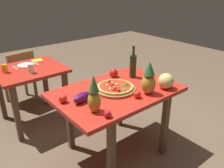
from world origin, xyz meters
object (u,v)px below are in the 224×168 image
(pineapple_left, at_px, (94,96))
(bell_pepper, at_px, (114,73))
(dining_chair, at_px, (20,75))
(pizza, at_px, (115,87))
(background_table, at_px, (30,78))
(knife_utensil, at_px, (36,63))
(eggplant, at_px, (82,97))
(napkin_folded, at_px, (37,60))
(drinking_glass_water, at_px, (31,69))
(wine_bottle, at_px, (133,66))
(drinking_glass_juice, at_px, (5,69))
(tomato_near_board, at_px, (107,114))
(pineapple_right, at_px, (149,79))
(tomato_at_corner, at_px, (63,99))
(pizza_board, at_px, (115,89))
(display_table, at_px, (116,98))
(dinner_plate, at_px, (26,65))
(tomato_beside_pepper, at_px, (137,94))
(melon, at_px, (166,81))
(fork_utensil, at_px, (15,68))

(pineapple_left, height_order, bell_pepper, pineapple_left)
(dining_chair, distance_m, pizza, 1.86)
(background_table, bearing_deg, knife_utensil, 39.62)
(eggplant, bearing_deg, napkin_folded, 83.41)
(dining_chair, relative_size, drinking_glass_water, 7.46)
(pizza, distance_m, pineapple_left, 0.47)
(wine_bottle, bearing_deg, pizza, -159.72)
(pineapple_left, bearing_deg, drinking_glass_juice, 102.11)
(pineapple_left, relative_size, tomato_near_board, 5.22)
(pizza, bearing_deg, pineapple_left, -152.40)
(pizza, bearing_deg, drinking_glass_juice, 120.10)
(pineapple_right, relative_size, tomato_at_corner, 4.20)
(pizza_board, xyz_separation_m, knife_utensil, (-0.29, 1.31, -0.01))
(display_table, xyz_separation_m, dinner_plate, (-0.45, 1.32, 0.10))
(pizza, height_order, tomato_at_corner, pizza)
(dining_chair, relative_size, tomato_beside_pepper, 11.79)
(pizza, bearing_deg, drinking_glass_water, 114.92)
(eggplant, bearing_deg, pineapple_left, -93.40)
(dining_chair, xyz_separation_m, pizza, (0.38, -1.79, 0.32))
(melon, xyz_separation_m, fork_utensil, (-1.01, 1.61, -0.08))
(display_table, relative_size, drinking_glass_water, 11.16)
(melon, bearing_deg, pineapple_right, 172.03)
(background_table, bearing_deg, fork_utensil, 134.88)
(background_table, height_order, pizza, pizza)
(background_table, bearing_deg, tomato_at_corner, -94.85)
(wine_bottle, distance_m, dinner_plate, 1.44)
(pizza, height_order, pineapple_right, pineapple_right)
(tomato_beside_pepper, bearing_deg, display_table, 99.29)
(tomato_near_board, bearing_deg, pineapple_left, 100.95)
(bell_pepper, bearing_deg, display_table, -124.99)
(pineapple_right, relative_size, fork_utensil, 1.85)
(pizza_board, height_order, dinner_plate, pizza_board)
(background_table, height_order, fork_utensil, fork_utensil)
(display_table, bearing_deg, napkin_folded, 99.48)
(display_table, distance_m, knife_utensil, 1.36)
(bell_pepper, relative_size, dinner_plate, 0.48)
(background_table, distance_m, tomato_beside_pepper, 1.54)
(pineapple_left, bearing_deg, dining_chair, 89.43)
(pizza, bearing_deg, fork_utensil, 113.40)
(drinking_glass_juice, bearing_deg, fork_utensil, 30.13)
(display_table, relative_size, wine_bottle, 3.46)
(eggplant, relative_size, tomato_at_corner, 2.52)
(pineapple_left, relative_size, dinner_plate, 1.52)
(drinking_glass_water, height_order, dinner_plate, drinking_glass_water)
(background_table, bearing_deg, wine_bottle, -51.64)
(pineapple_right, xyz_separation_m, drinking_glass_juice, (-0.92, 1.49, -0.10))
(pineapple_left, xyz_separation_m, tomato_near_board, (0.03, -0.14, -0.12))
(wine_bottle, distance_m, melon, 0.44)
(pizza_board, xyz_separation_m, tomato_near_board, (-0.38, -0.36, 0.02))
(eggplant, xyz_separation_m, fork_utensil, (-0.18, 1.32, -0.04))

